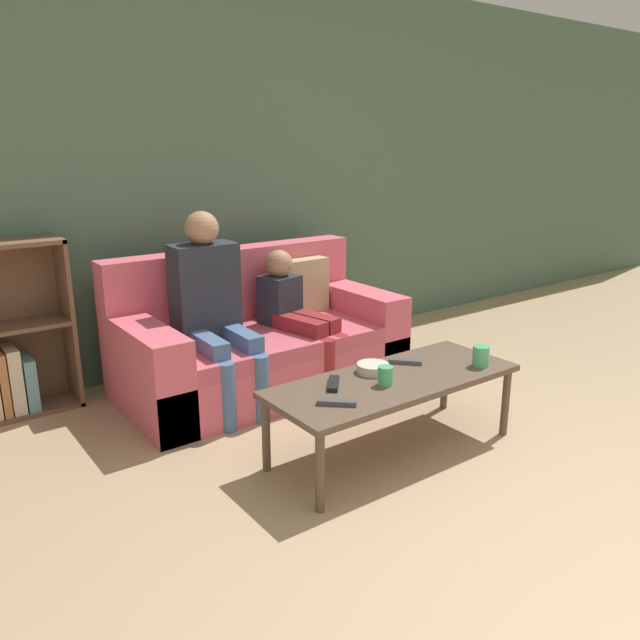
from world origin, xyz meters
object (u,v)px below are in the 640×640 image
object	(u,v)px
coffee_table	(394,385)
cup_far	(385,376)
person_adult	(210,300)
cup_near	(481,356)
couch	(259,344)
tv_remote_2	(333,384)
tv_remote_1	(405,361)
snack_bowl	(373,368)
tv_remote_0	(337,402)
person_child	(296,312)

from	to	relation	value
coffee_table	cup_far	world-z (taller)	cup_far
person_adult	cup_near	distance (m)	1.51
cup_far	couch	bearing A→B (deg)	88.79
couch	tv_remote_2	distance (m)	1.08
tv_remote_1	tv_remote_2	world-z (taller)	same
person_adult	tv_remote_2	world-z (taller)	person_adult
cup_near	tv_remote_1	xyz separation A→B (m)	(-0.28, 0.25, -0.04)
cup_far	snack_bowl	size ratio (longest dim) A/B	0.57
cup_near	snack_bowl	size ratio (longest dim) A/B	0.66
cup_far	person_adult	bearing A→B (deg)	106.60
cup_near	tv_remote_0	world-z (taller)	cup_near
person_child	tv_remote_1	xyz separation A→B (m)	(0.07, -0.89, -0.08)
snack_bowl	cup_near	bearing A→B (deg)	-26.84
coffee_table	cup_far	bearing A→B (deg)	-156.52
tv_remote_0	person_adult	bearing A→B (deg)	43.52
couch	tv_remote_0	bearing A→B (deg)	-105.49
tv_remote_1	snack_bowl	world-z (taller)	snack_bowl
tv_remote_0	snack_bowl	distance (m)	0.43
tv_remote_0	tv_remote_1	world-z (taller)	same
cup_near	tv_remote_2	distance (m)	0.80
person_child	snack_bowl	bearing A→B (deg)	-111.28
snack_bowl	person_adult	bearing A→B (deg)	112.66
person_child	snack_bowl	xyz separation A→B (m)	(-0.15, -0.89, -0.06)
snack_bowl	coffee_table	bearing A→B (deg)	-72.65
coffee_table	tv_remote_2	size ratio (longest dim) A/B	8.01
coffee_table	person_adult	world-z (taller)	person_adult
person_child	tv_remote_1	size ratio (longest dim) A/B	5.38
couch	cup_near	size ratio (longest dim) A/B	16.23
tv_remote_0	person_child	bearing A→B (deg)	17.02
cup_near	tv_remote_2	bearing A→B (deg)	163.32
coffee_table	snack_bowl	xyz separation A→B (m)	(-0.04, 0.12, 0.06)
coffee_table	person_child	xyz separation A→B (m)	(0.11, 1.01, 0.12)
person_child	cup_far	distance (m)	1.07
couch	tv_remote_1	distance (m)	1.07
coffee_table	tv_remote_1	distance (m)	0.22
coffee_table	cup_near	xyz separation A→B (m)	(0.46, -0.14, 0.09)
person_adult	tv_remote_2	bearing A→B (deg)	-80.40
coffee_table	person_adult	xyz separation A→B (m)	(-0.43, 1.06, 0.27)
couch	snack_bowl	bearing A→B (deg)	-87.72
couch	tv_remote_2	size ratio (longest dim) A/B	10.68
tv_remote_1	tv_remote_2	xyz separation A→B (m)	(-0.48, -0.02, 0.00)
couch	tv_remote_1	bearing A→B (deg)	-75.81
cup_near	tv_remote_1	size ratio (longest dim) A/B	0.67
coffee_table	tv_remote_1	size ratio (longest dim) A/B	8.13
coffee_table	snack_bowl	bearing A→B (deg)	107.35
tv_remote_2	tv_remote_1	bearing A→B (deg)	43.67
cup_near	tv_remote_0	bearing A→B (deg)	176.78
couch	snack_bowl	size ratio (longest dim) A/B	10.68
person_child	cup_near	xyz separation A→B (m)	(0.35, -1.14, -0.03)
couch	tv_remote_0	xyz separation A→B (m)	(-0.34, -1.23, 0.13)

